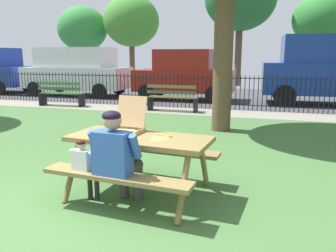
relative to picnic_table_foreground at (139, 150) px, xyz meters
name	(u,v)px	position (x,y,z in m)	size (l,w,h in m)	color
ground	(115,164)	(-0.85, 1.04, -0.61)	(28.00, 12.44, 0.02)	#426B37
cobblestone_walkway	(189,111)	(-0.85, 6.56, -0.60)	(28.00, 1.40, 0.01)	gray
street_asphalt	(211,96)	(-0.85, 10.87, -0.60)	(28.00, 7.22, 0.01)	#424247
picnic_table_foreground	(139,150)	(0.00, 0.00, 0.00)	(1.93, 1.64, 0.79)	olive
pizza_box_open	(126,126)	(-0.24, 0.16, 0.26)	(0.47, 0.54, 0.47)	tan
pizza_slice_on_table	(161,138)	(0.29, -0.01, 0.18)	(0.25, 0.31, 0.02)	#E3C84E
adult_at_table	(117,155)	(-0.08, -0.50, 0.06)	(0.63, 0.62, 1.19)	#414141
child_at_table	(85,165)	(-0.50, -0.49, -0.10)	(0.32, 0.31, 0.82)	#252525
iron_fence_streetside	(194,91)	(-0.85, 7.26, -0.02)	(20.61, 0.03, 1.13)	black
park_bench_left	(61,94)	(-5.42, 6.43, -0.18)	(1.62, 0.56, 0.85)	#325D2F
park_bench_center	(172,98)	(-1.36, 6.43, -0.18)	(1.61, 0.49, 0.85)	brown
parked_car_left	(77,70)	(-6.54, 9.35, 0.50)	(4.61, 1.97, 2.08)	silver
parked_car_center	(184,74)	(-1.68, 9.35, 0.41)	(3.90, 1.83, 1.98)	maroon
parked_car_right	(332,68)	(3.68, 9.35, 0.71)	(4.79, 2.25, 2.46)	navy
far_tree_left	(82,29)	(-10.12, 16.20, 2.79)	(3.15, 3.15, 4.83)	brown
far_tree_midleft	(131,21)	(-6.72, 16.20, 3.17)	(3.42, 3.42, 5.33)	brown
far_tree_midright	(321,20)	(4.05, 16.20, 2.94)	(2.93, 2.93, 4.92)	brown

